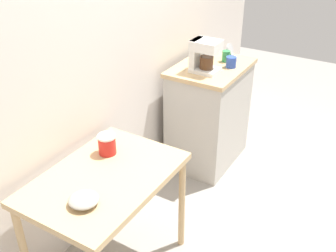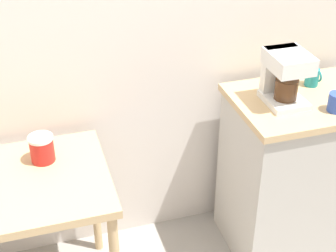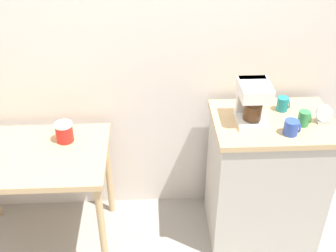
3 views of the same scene
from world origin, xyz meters
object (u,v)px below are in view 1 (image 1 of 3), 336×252
object	(u,v)px
coffee_maker	(203,54)
mug_dark_teal	(204,55)
bowl_stoneware	(84,200)
mug_blue	(231,62)
mug_tall_green	(226,56)
canister_enamel	(107,144)
table_clock	(230,51)

from	to	relation	value
coffee_maker	mug_dark_teal	world-z (taller)	coffee_maker
bowl_stoneware	mug_dark_teal	xyz separation A→B (m)	(1.83, 0.23, 0.18)
bowl_stoneware	mug_dark_teal	distance (m)	1.85
coffee_maker	bowl_stoneware	bearing A→B (deg)	-175.51
mug_blue	mug_tall_green	world-z (taller)	mug_tall_green
mug_tall_green	canister_enamel	bearing A→B (deg)	174.43
canister_enamel	table_clock	world-z (taller)	table_clock
bowl_stoneware	coffee_maker	size ratio (longest dim) A/B	0.62
mug_dark_teal	mug_tall_green	distance (m)	0.19
canister_enamel	coffee_maker	distance (m)	1.18
bowl_stoneware	table_clock	size ratio (longest dim) A/B	1.38
mug_blue	mug_dark_teal	size ratio (longest dim) A/B	1.01
coffee_maker	table_clock	xyz separation A→B (m)	(0.43, -0.05, -0.09)
table_clock	mug_blue	bearing A→B (deg)	-153.54
coffee_maker	table_clock	bearing A→B (deg)	-6.26
canister_enamel	coffee_maker	world-z (taller)	coffee_maker
mug_tall_green	mug_blue	bearing A→B (deg)	-138.56
bowl_stoneware	coffee_maker	bearing A→B (deg)	4.49
canister_enamel	mug_blue	size ratio (longest dim) A/B	1.40
bowl_stoneware	table_clock	distance (m)	2.04
canister_enamel	table_clock	bearing A→B (deg)	-4.30
canister_enamel	mug_dark_teal	xyz separation A→B (m)	(1.38, 0.03, 0.15)
coffee_maker	mug_blue	bearing A→B (deg)	-38.63
mug_tall_green	table_clock	bearing A→B (deg)	10.35
mug_blue	mug_dark_teal	world-z (taller)	mug_dark_teal
coffee_maker	mug_tall_green	world-z (taller)	coffee_maker
coffee_maker	mug_blue	world-z (taller)	coffee_maker
mug_tall_green	table_clock	size ratio (longest dim) A/B	0.80
bowl_stoneware	table_clock	world-z (taller)	table_clock
table_clock	bowl_stoneware	bearing A→B (deg)	-177.79
mug_dark_teal	coffee_maker	bearing A→B (deg)	-154.97
bowl_stoneware	canister_enamel	size ratio (longest dim) A/B	1.26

